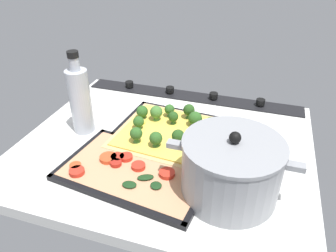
% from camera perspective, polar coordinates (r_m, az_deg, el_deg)
% --- Properties ---
extents(ground_plane, '(0.76, 0.64, 0.03)m').
position_cam_1_polar(ground_plane, '(0.86, -0.46, -3.85)').
color(ground_plane, silver).
extents(stove_control_panel, '(0.73, 0.07, 0.03)m').
position_cam_1_polar(stove_control_panel, '(1.09, 4.19, 5.48)').
color(stove_control_panel, black).
rests_on(stove_control_panel, ground_plane).
extents(baking_tray_front, '(0.37, 0.31, 0.01)m').
position_cam_1_polar(baking_tray_front, '(0.87, 1.65, -2.13)').
color(baking_tray_front, black).
rests_on(baking_tray_front, ground_plane).
extents(broccoli_pizza, '(0.34, 0.28, 0.06)m').
position_cam_1_polar(broccoli_pizza, '(0.86, 1.65, -1.05)').
color(broccoli_pizza, tan).
rests_on(broccoli_pizza, baking_tray_front).
extents(baking_tray_back, '(0.37, 0.26, 0.01)m').
position_cam_1_polar(baking_tray_back, '(0.76, -5.75, -8.16)').
color(baking_tray_back, black).
rests_on(baking_tray_back, ground_plane).
extents(veggie_pizza_back, '(0.34, 0.23, 0.02)m').
position_cam_1_polar(veggie_pizza_back, '(0.75, -6.21, -7.72)').
color(veggie_pizza_back, tan).
rests_on(veggie_pizza_back, baking_tray_back).
extents(cooking_pot, '(0.28, 0.21, 0.16)m').
position_cam_1_polar(cooking_pot, '(0.67, 11.22, -7.53)').
color(cooking_pot, gray).
rests_on(cooking_pot, ground_plane).
extents(oil_bottle, '(0.06, 0.06, 0.23)m').
position_cam_1_polar(oil_bottle, '(0.89, -15.50, 4.59)').
color(oil_bottle, '#B7BCC6').
rests_on(oil_bottle, ground_plane).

